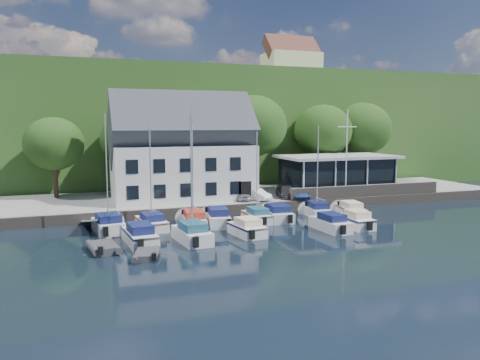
{
  "coord_description": "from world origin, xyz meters",
  "views": [
    {
      "loc": [
        -17.09,
        -31.0,
        8.73
      ],
      "look_at": [
        -3.24,
        9.0,
        3.61
      ],
      "focal_mm": 35.0,
      "sensor_mm": 36.0,
      "label": 1
    }
  ],
  "objects_px": {
    "boat_r1_6": "(318,170)",
    "boat_r2_4": "(356,219)",
    "boat_r2_2": "(247,227)",
    "boat_r1_4": "(257,176)",
    "car_dgrey": "(286,191)",
    "flagpole": "(347,153)",
    "boat_r2_3": "(330,222)",
    "harbor_building": "(182,156)",
    "dinghy_0": "(103,246)",
    "boat_r1_2": "(193,175)",
    "car_white": "(257,194)",
    "car_blue": "(298,193)",
    "boat_r2_0": "(140,233)",
    "boat_r1_5": "(277,212)",
    "car_silver": "(242,194)",
    "boat_r1_0": "(107,174)",
    "club_pavilion": "(337,173)",
    "boat_r1_3": "(217,216)",
    "boat_r2_1": "(191,178)",
    "dinghy_1": "(146,253)",
    "boat_r1_1": "(151,179)",
    "boat_r1_7": "(350,208)"
  },
  "relations": [
    {
      "from": "harbor_building",
      "to": "dinghy_0",
      "type": "height_order",
      "value": "harbor_building"
    },
    {
      "from": "flagpole",
      "to": "boat_r1_6",
      "type": "bearing_deg",
      "value": -141.31
    },
    {
      "from": "boat_r2_2",
      "to": "boat_r2_4",
      "type": "relative_size",
      "value": 0.95
    },
    {
      "from": "boat_r2_3",
      "to": "harbor_building",
      "type": "bearing_deg",
      "value": 118.89
    },
    {
      "from": "boat_r1_4",
      "to": "car_dgrey",
      "type": "bearing_deg",
      "value": 45.65
    },
    {
      "from": "boat_r1_6",
      "to": "boat_r2_4",
      "type": "height_order",
      "value": "boat_r1_6"
    },
    {
      "from": "club_pavilion",
      "to": "boat_r1_3",
      "type": "xyz_separation_m",
      "value": [
        -16.94,
        -8.75,
        -2.27
      ]
    },
    {
      "from": "boat_r2_1",
      "to": "boat_r1_0",
      "type": "bearing_deg",
      "value": 130.57
    },
    {
      "from": "boat_r1_3",
      "to": "boat_r1_4",
      "type": "xyz_separation_m",
      "value": [
        3.6,
        -0.16,
        3.41
      ]
    },
    {
      "from": "car_white",
      "to": "flagpole",
      "type": "xyz_separation_m",
      "value": [
        10.08,
        -0.46,
        4.04
      ]
    },
    {
      "from": "boat_r1_0",
      "to": "boat_r1_3",
      "type": "relative_size",
      "value": 1.53
    },
    {
      "from": "boat_r2_4",
      "to": "car_blue",
      "type": "bearing_deg",
      "value": 93.12
    },
    {
      "from": "boat_r2_4",
      "to": "car_dgrey",
      "type": "bearing_deg",
      "value": 97.47
    },
    {
      "from": "harbor_building",
      "to": "boat_r2_3",
      "type": "bearing_deg",
      "value": -57.28
    },
    {
      "from": "boat_r1_2",
      "to": "dinghy_1",
      "type": "distance_m",
      "value": 10.49
    },
    {
      "from": "boat_r1_2",
      "to": "boat_r1_0",
      "type": "bearing_deg",
      "value": -175.26
    },
    {
      "from": "car_dgrey",
      "to": "boat_r2_3",
      "type": "distance_m",
      "value": 11.36
    },
    {
      "from": "boat_r1_0",
      "to": "boat_r2_4",
      "type": "bearing_deg",
      "value": -22.4
    },
    {
      "from": "car_silver",
      "to": "boat_r2_1",
      "type": "relative_size",
      "value": 0.36
    },
    {
      "from": "boat_r1_2",
      "to": "boat_r2_3",
      "type": "distance_m",
      "value": 12.05
    },
    {
      "from": "boat_r1_2",
      "to": "dinghy_0",
      "type": "bearing_deg",
      "value": -137.62
    },
    {
      "from": "car_dgrey",
      "to": "boat_r1_4",
      "type": "relative_size",
      "value": 0.52
    },
    {
      "from": "car_silver",
      "to": "car_white",
      "type": "xyz_separation_m",
      "value": [
        1.46,
        -0.55,
        -0.01
      ]
    },
    {
      "from": "car_dgrey",
      "to": "dinghy_1",
      "type": "height_order",
      "value": "car_dgrey"
    },
    {
      "from": "flagpole",
      "to": "boat_r2_3",
      "type": "distance_m",
      "value": 13.77
    },
    {
      "from": "boat_r2_2",
      "to": "boat_r1_6",
      "type": "bearing_deg",
      "value": 20.42
    },
    {
      "from": "boat_r1_0",
      "to": "dinghy_1",
      "type": "bearing_deg",
      "value": -85.67
    },
    {
      "from": "boat_r1_4",
      "to": "boat_r1_0",
      "type": "bearing_deg",
      "value": 176.75
    },
    {
      "from": "club_pavilion",
      "to": "dinghy_0",
      "type": "height_order",
      "value": "club_pavilion"
    },
    {
      "from": "car_white",
      "to": "boat_r2_0",
      "type": "relative_size",
      "value": 0.55
    },
    {
      "from": "car_white",
      "to": "boat_r1_2",
      "type": "distance_m",
      "value": 10.16
    },
    {
      "from": "boat_r1_6",
      "to": "dinghy_1",
      "type": "bearing_deg",
      "value": -144.88
    },
    {
      "from": "boat_r1_6",
      "to": "boat_r2_2",
      "type": "relative_size",
      "value": 1.78
    },
    {
      "from": "boat_r2_1",
      "to": "boat_r2_3",
      "type": "bearing_deg",
      "value": -6.62
    },
    {
      "from": "car_silver",
      "to": "car_white",
      "type": "distance_m",
      "value": 1.56
    },
    {
      "from": "club_pavilion",
      "to": "boat_r1_5",
      "type": "height_order",
      "value": "club_pavilion"
    },
    {
      "from": "car_white",
      "to": "boat_r1_5",
      "type": "height_order",
      "value": "car_white"
    },
    {
      "from": "boat_r1_1",
      "to": "boat_r2_1",
      "type": "xyz_separation_m",
      "value": [
        2.18,
        -5.31,
        0.57
      ]
    },
    {
      "from": "harbor_building",
      "to": "boat_r1_1",
      "type": "height_order",
      "value": "harbor_building"
    },
    {
      "from": "harbor_building",
      "to": "dinghy_0",
      "type": "bearing_deg",
      "value": -120.33
    },
    {
      "from": "boat_r2_2",
      "to": "dinghy_0",
      "type": "xyz_separation_m",
      "value": [
        -10.9,
        -1.14,
        -0.34
      ]
    },
    {
      "from": "boat_r1_5",
      "to": "boat_r2_3",
      "type": "height_order",
      "value": "boat_r1_5"
    },
    {
      "from": "boat_r1_4",
      "to": "boat_r2_2",
      "type": "distance_m",
      "value": 6.13
    },
    {
      "from": "boat_r1_2",
      "to": "boat_r2_4",
      "type": "xyz_separation_m",
      "value": [
        12.86,
        -4.86,
        -3.63
      ]
    },
    {
      "from": "car_dgrey",
      "to": "dinghy_1",
      "type": "distance_m",
      "value": 22.0
    },
    {
      "from": "boat_r2_4",
      "to": "car_white",
      "type": "bearing_deg",
      "value": 115.37
    },
    {
      "from": "car_silver",
      "to": "boat_r2_1",
      "type": "xyz_separation_m",
      "value": [
        -7.83,
        -11.28,
        3.2
      ]
    },
    {
      "from": "flagpole",
      "to": "boat_r1_3",
      "type": "bearing_deg",
      "value": -162.06
    },
    {
      "from": "boat_r1_1",
      "to": "boat_r1_4",
      "type": "relative_size",
      "value": 1.01
    },
    {
      "from": "boat_r1_7",
      "to": "boat_r2_0",
      "type": "xyz_separation_m",
      "value": [
        -20.38,
        -4.38,
        0.1
      ]
    }
  ]
}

